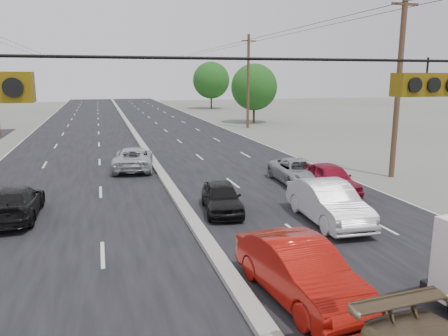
{
  "coord_description": "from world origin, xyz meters",
  "views": [
    {
      "loc": [
        -3.26,
        -5.59,
        5.57
      ],
      "look_at": [
        1.16,
        9.86,
        2.2
      ],
      "focal_mm": 35.0,
      "sensor_mm": 36.0,
      "label": 1
    }
  ],
  "objects_px": {
    "utility_pole_right_c": "(248,81)",
    "tree_right_far": "(211,80)",
    "queue_car_a": "(222,198)",
    "oncoming_far": "(133,159)",
    "queue_car_b": "(328,203)",
    "utility_pole_right_b": "(398,85)",
    "queue_car_e": "(330,179)",
    "tree_right_mid": "(254,87)",
    "queue_car_c": "(299,172)",
    "oncoming_near": "(14,203)",
    "red_sedan": "(300,271)"
  },
  "relations": [
    {
      "from": "queue_car_a",
      "to": "oncoming_far",
      "type": "xyz_separation_m",
      "value": [
        -2.86,
        9.73,
        0.06
      ]
    },
    {
      "from": "tree_right_far",
      "to": "queue_car_a",
      "type": "relative_size",
      "value": 2.22
    },
    {
      "from": "tree_right_mid",
      "to": "red_sedan",
      "type": "height_order",
      "value": "tree_right_mid"
    },
    {
      "from": "oncoming_far",
      "to": "queue_car_e",
      "type": "bearing_deg",
      "value": 144.64
    },
    {
      "from": "queue_car_b",
      "to": "tree_right_far",
      "type": "bearing_deg",
      "value": 82.58
    },
    {
      "from": "tree_right_mid",
      "to": "queue_car_b",
      "type": "relative_size",
      "value": 1.5
    },
    {
      "from": "utility_pole_right_b",
      "to": "utility_pole_right_c",
      "type": "height_order",
      "value": "same"
    },
    {
      "from": "utility_pole_right_b",
      "to": "queue_car_e",
      "type": "distance_m",
      "value": 7.06
    },
    {
      "from": "queue_car_a",
      "to": "queue_car_b",
      "type": "height_order",
      "value": "queue_car_b"
    },
    {
      "from": "queue_car_a",
      "to": "red_sedan",
      "type": "bearing_deg",
      "value": -83.08
    },
    {
      "from": "tree_right_mid",
      "to": "queue_car_e",
      "type": "xyz_separation_m",
      "value": [
        -7.6,
        -32.13,
        -3.63
      ]
    },
    {
      "from": "red_sedan",
      "to": "queue_car_e",
      "type": "distance_m",
      "value": 10.94
    },
    {
      "from": "oncoming_far",
      "to": "tree_right_far",
      "type": "bearing_deg",
      "value": -102.13
    },
    {
      "from": "queue_car_a",
      "to": "oncoming_far",
      "type": "bearing_deg",
      "value": 113.77
    },
    {
      "from": "tree_right_mid",
      "to": "oncoming_near",
      "type": "height_order",
      "value": "tree_right_mid"
    },
    {
      "from": "utility_pole_right_b",
      "to": "oncoming_far",
      "type": "bearing_deg",
      "value": 156.59
    },
    {
      "from": "oncoming_near",
      "to": "oncoming_far",
      "type": "xyz_separation_m",
      "value": [
        5.3,
        8.32,
        0.02
      ]
    },
    {
      "from": "queue_car_a",
      "to": "utility_pole_right_b",
      "type": "bearing_deg",
      "value": 25.95
    },
    {
      "from": "oncoming_near",
      "to": "utility_pole_right_c",
      "type": "bearing_deg",
      "value": -124.18
    },
    {
      "from": "tree_right_mid",
      "to": "queue_car_a",
      "type": "bearing_deg",
      "value": -111.88
    },
    {
      "from": "utility_pole_right_c",
      "to": "oncoming_near",
      "type": "distance_m",
      "value": 33.67
    },
    {
      "from": "queue_car_e",
      "to": "queue_car_b",
      "type": "bearing_deg",
      "value": -117.38
    },
    {
      "from": "queue_car_b",
      "to": "oncoming_far",
      "type": "distance_m",
      "value": 13.72
    },
    {
      "from": "utility_pole_right_b",
      "to": "tree_right_far",
      "type": "distance_m",
      "value": 55.11
    },
    {
      "from": "tree_right_far",
      "to": "oncoming_far",
      "type": "relative_size",
      "value": 1.66
    },
    {
      "from": "utility_pole_right_b",
      "to": "oncoming_far",
      "type": "relative_size",
      "value": 2.03
    },
    {
      "from": "tree_right_far",
      "to": "tree_right_mid",
      "type": "bearing_deg",
      "value": -92.29
    },
    {
      "from": "utility_pole_right_b",
      "to": "utility_pole_right_c",
      "type": "bearing_deg",
      "value": 90.0
    },
    {
      "from": "utility_pole_right_b",
      "to": "queue_car_a",
      "type": "relative_size",
      "value": 2.72
    },
    {
      "from": "utility_pole_right_b",
      "to": "utility_pole_right_c",
      "type": "relative_size",
      "value": 1.0
    },
    {
      "from": "oncoming_far",
      "to": "queue_car_b",
      "type": "bearing_deg",
      "value": 125.67
    },
    {
      "from": "queue_car_a",
      "to": "oncoming_far",
      "type": "relative_size",
      "value": 0.75
    },
    {
      "from": "red_sedan",
      "to": "oncoming_far",
      "type": "bearing_deg",
      "value": 92.85
    },
    {
      "from": "utility_pole_right_c",
      "to": "tree_right_far",
      "type": "height_order",
      "value": "utility_pole_right_c"
    },
    {
      "from": "utility_pole_right_b",
      "to": "queue_car_a",
      "type": "height_order",
      "value": "utility_pole_right_b"
    },
    {
      "from": "queue_car_c",
      "to": "queue_car_e",
      "type": "relative_size",
      "value": 1.11
    },
    {
      "from": "utility_pole_right_b",
      "to": "tree_right_mid",
      "type": "relative_size",
      "value": 1.4
    },
    {
      "from": "tree_right_mid",
      "to": "queue_car_a",
      "type": "relative_size",
      "value": 1.94
    },
    {
      "from": "utility_pole_right_c",
      "to": "queue_car_b",
      "type": "distance_m",
      "value": 32.23
    },
    {
      "from": "utility_pole_right_c",
      "to": "oncoming_near",
      "type": "xyz_separation_m",
      "value": [
        -19.2,
        -27.3,
        -4.44
      ]
    },
    {
      "from": "oncoming_far",
      "to": "red_sedan",
      "type": "bearing_deg",
      "value": 106.63
    },
    {
      "from": "queue_car_e",
      "to": "oncoming_far",
      "type": "height_order",
      "value": "queue_car_e"
    },
    {
      "from": "utility_pole_right_b",
      "to": "queue_car_c",
      "type": "bearing_deg",
      "value": -179.2
    },
    {
      "from": "utility_pole_right_b",
      "to": "queue_car_e",
      "type": "height_order",
      "value": "utility_pole_right_b"
    },
    {
      "from": "queue_car_c",
      "to": "oncoming_far",
      "type": "distance_m",
      "value": 10.14
    },
    {
      "from": "queue_car_b",
      "to": "queue_car_a",
      "type": "bearing_deg",
      "value": 149.71
    },
    {
      "from": "queue_car_e",
      "to": "oncoming_far",
      "type": "bearing_deg",
      "value": 140.28
    },
    {
      "from": "oncoming_near",
      "to": "oncoming_far",
      "type": "distance_m",
      "value": 9.86
    },
    {
      "from": "queue_car_c",
      "to": "oncoming_far",
      "type": "height_order",
      "value": "oncoming_far"
    },
    {
      "from": "queue_car_e",
      "to": "utility_pole_right_b",
      "type": "bearing_deg",
      "value": 25.78
    }
  ]
}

